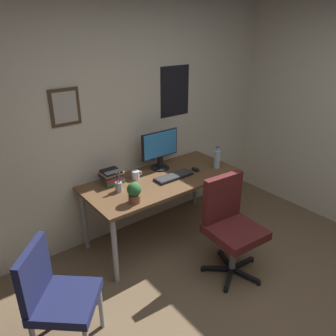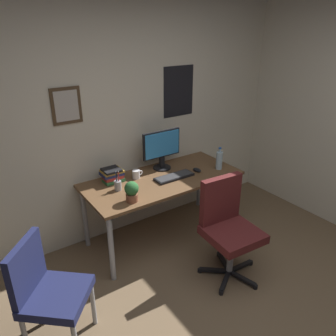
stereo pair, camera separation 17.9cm
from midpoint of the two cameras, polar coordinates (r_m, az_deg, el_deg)
name	(u,v)px [view 2 (the right image)]	position (r m, az deg, el deg)	size (l,w,h in m)	color
wall_back	(115,119)	(3.48, -7.74, 8.42)	(4.40, 0.10, 2.60)	beige
desk	(163,184)	(3.48, 0.54, -2.81)	(1.66, 0.75, 0.72)	brown
office_chair	(227,224)	(3.12, 11.90, -9.44)	(0.56, 0.57, 0.95)	#591E1E
side_chair	(47,289)	(2.58, -18.30, -19.24)	(0.59, 0.59, 0.88)	#1E234C
monitor	(162,148)	(3.59, 0.32, 3.46)	(0.46, 0.20, 0.43)	black
keyboard	(174,177)	(3.45, 2.56, -1.52)	(0.43, 0.15, 0.03)	black
computer_mouse	(197,170)	(3.62, 6.48, -0.34)	(0.06, 0.11, 0.04)	black
water_bottle	(219,160)	(3.68, 10.24, 1.36)	(0.07, 0.07, 0.25)	silver
coffee_mug_near	(136,174)	(3.44, -4.03, -1.08)	(0.12, 0.08, 0.09)	white
potted_plant	(132,191)	(2.97, -4.60, -4.00)	(0.13, 0.13, 0.19)	brown
pen_cup	(118,185)	(3.21, -7.11, -2.93)	(0.07, 0.07, 0.20)	#9EA0A5
book_stack_left	(112,175)	(3.38, -8.11, -1.16)	(0.21, 0.18, 0.14)	#33723F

